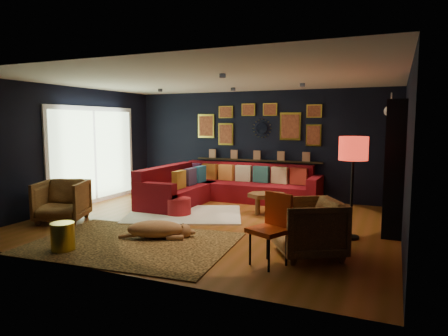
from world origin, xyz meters
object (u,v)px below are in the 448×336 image
at_px(pouf, 179,206).
at_px(dog, 155,226).
at_px(armchair_right, 308,225).
at_px(floor_lamp, 353,153).
at_px(sectional, 220,188).
at_px(armchair_left, 62,199).
at_px(gold_stool, 63,237).
at_px(coffee_table, 267,197).
at_px(orange_chair, 273,223).

xyz_separation_m(pouf, dog, (0.46, -1.55, 0.02)).
height_order(armchair_right, floor_lamp, floor_lamp).
distance_m(sectional, armchair_left, 3.46).
bearing_deg(armchair_right, gold_stool, -100.71).
height_order(coffee_table, dog, coffee_table).
relative_size(floor_lamp, dog, 1.33).
height_order(armchair_left, gold_stool, armchair_left).
xyz_separation_m(sectional, armchair_right, (2.66, -2.97, 0.11)).
xyz_separation_m(armchair_left, dog, (2.21, -0.25, -0.22)).
height_order(gold_stool, orange_chair, orange_chair).
bearing_deg(coffee_table, floor_lamp, -31.64).
bearing_deg(coffee_table, dog, -115.93).
xyz_separation_m(floor_lamp, dog, (-2.84, -1.26, -1.16)).
xyz_separation_m(sectional, gold_stool, (-0.62, -4.16, -0.12)).
height_order(pouf, dog, dog).
xyz_separation_m(coffee_table, orange_chair, (0.90, -2.67, 0.20)).
height_order(pouf, floor_lamp, floor_lamp).
relative_size(coffee_table, pouf, 1.90).
distance_m(armchair_left, armchair_right, 4.60).
bearing_deg(sectional, armchair_right, -48.12).
bearing_deg(pouf, floor_lamp, -4.99).
bearing_deg(orange_chair, armchair_right, 80.16).
height_order(pouf, orange_chair, orange_chair).
relative_size(gold_stool, floor_lamp, 0.25).
bearing_deg(armchair_left, dog, -28.94).
xyz_separation_m(sectional, coffee_table, (1.40, -0.80, 0.03)).
xyz_separation_m(sectional, dog, (0.27, -3.12, -0.11)).
xyz_separation_m(coffee_table, floor_lamp, (1.72, -1.06, 1.02)).
bearing_deg(floor_lamp, armchair_left, -168.76).
relative_size(armchair_left, gold_stool, 2.06).
xyz_separation_m(coffee_table, armchair_left, (-3.33, -2.06, 0.07)).
bearing_deg(armchair_right, orange_chair, -66.17).
bearing_deg(orange_chair, armchair_left, -162.56).
height_order(armchair_left, orange_chair, orange_chair).
distance_m(armchair_left, dog, 2.23).
relative_size(coffee_table, floor_lamp, 0.56).
bearing_deg(coffee_table, orange_chair, -71.33).
relative_size(orange_chair, floor_lamp, 0.57).
relative_size(sectional, floor_lamp, 2.10).
distance_m(coffee_table, armchair_right, 2.51).
relative_size(sectional, pouf, 7.05).
relative_size(armchair_left, armchair_right, 0.97).
bearing_deg(armchair_right, floor_lamp, 126.90).
bearing_deg(pouf, orange_chair, -37.33).
height_order(coffee_table, floor_lamp, floor_lamp).
xyz_separation_m(orange_chair, floor_lamp, (0.82, 1.61, 0.82)).
bearing_deg(armchair_right, sectional, -168.84).
xyz_separation_m(armchair_right, orange_chair, (-0.36, -0.51, 0.11)).
xyz_separation_m(pouf, orange_chair, (2.49, -1.90, 0.36)).
distance_m(pouf, gold_stool, 2.62).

